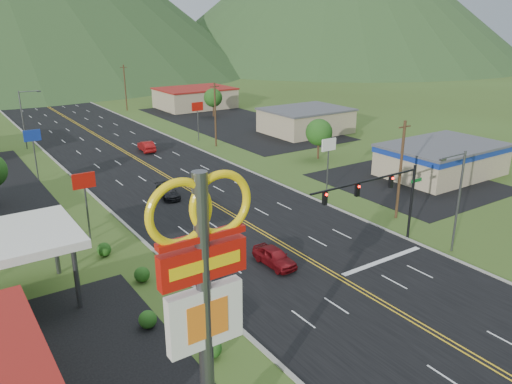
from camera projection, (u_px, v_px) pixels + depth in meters
ground at (477, 359)px, 29.70m from camera, size 500.00×500.00×0.00m
road at (477, 359)px, 29.70m from camera, size 20.00×460.00×0.04m
pylon_sign at (204, 288)px, 19.24m from camera, size 4.32×0.60×14.00m
traffic_signal at (382, 191)px, 42.35m from camera, size 13.10×0.43×7.00m
streetlight_east at (457, 196)px, 41.76m from camera, size 3.28×0.25×9.00m
streetlight_west at (24, 116)px, 76.67m from camera, size 3.28×0.25×9.00m
gas_canopy at (0, 242)px, 33.71m from camera, size 10.00×8.00×5.30m
building_east_near at (442, 158)px, 64.42m from camera, size 15.40×10.40×4.10m
building_east_mid at (306, 120)px, 89.01m from camera, size 14.40×11.40×4.30m
building_east_far at (195, 98)px, 114.28m from camera, size 16.40×12.40×4.50m
pole_sign_west_a at (85, 188)px, 44.15m from camera, size 2.00×0.18×6.40m
pole_sign_west_b at (33, 141)px, 61.38m from camera, size 2.00×0.18×6.40m
pole_sign_east_a at (329, 150)px, 56.86m from camera, size 2.00×0.18×6.40m
pole_sign_east_b at (198, 110)px, 81.93m from camera, size 2.00×0.18×6.40m
tree_east_a at (319, 132)px, 71.41m from camera, size 3.84×3.84×5.82m
tree_east_b at (213, 98)px, 103.29m from camera, size 3.84×3.84×5.82m
utility_pole_a at (400, 169)px, 49.27m from camera, size 1.60×0.28×10.00m
utility_pole_b at (215, 114)px, 78.26m from camera, size 1.60×0.28×10.00m
utility_pole_c at (125, 87)px, 109.59m from camera, size 1.60×0.28×10.00m
utility_pole_d at (75, 72)px, 140.93m from camera, size 1.60×0.28×10.00m
car_red_near at (274, 257)px, 40.77m from camera, size 1.89×4.47×1.51m
car_dark_mid at (168, 192)px, 56.45m from camera, size 2.16×4.56×1.29m
car_red_far at (147, 146)px, 76.41m from camera, size 2.15×4.92×1.57m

